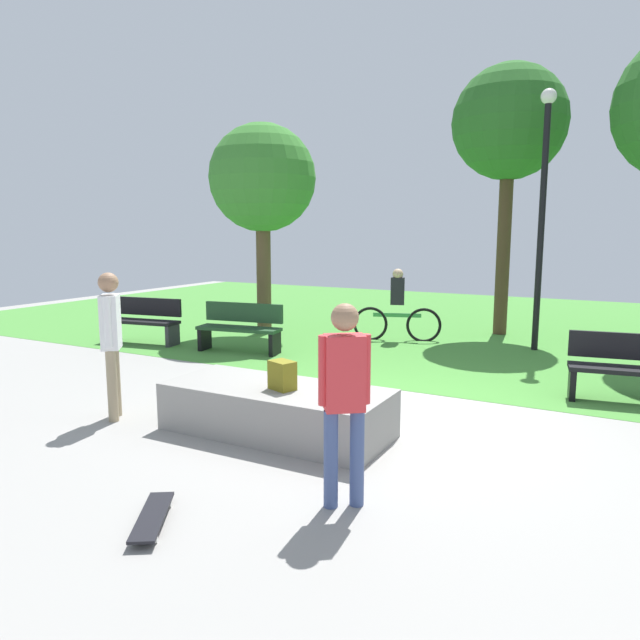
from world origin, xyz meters
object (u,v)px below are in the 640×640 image
object	(u,v)px
skateboard_by_ledge	(152,517)
tree_tall_oak	(509,125)
backpack_on_ledge	(282,375)
lamp_post	(543,198)
skater_performing_trick	(344,390)
skater_watching	(111,334)
cyclist_on_bicycle	(397,310)
park_bench_far_right	(633,367)
tree_leaning_ash	(262,180)
park_bench_by_oak	(240,326)
concrete_ledge	(276,410)
park_bench_near_lamppost	(143,320)

from	to	relation	value
skateboard_by_ledge	tree_tall_oak	xyz separation A→B (m)	(0.66, 9.95, 4.38)
backpack_on_ledge	lamp_post	world-z (taller)	lamp_post
skater_performing_trick	skater_watching	bearing A→B (deg)	167.94
skater_watching	lamp_post	xyz separation A→B (m)	(3.89, 6.74, 1.81)
skater_performing_trick	cyclist_on_bicycle	distance (m)	7.51
skateboard_by_ledge	park_bench_far_right	xyz separation A→B (m)	(3.27, 5.47, 0.42)
tree_leaning_ash	cyclist_on_bicycle	bearing A→B (deg)	11.25
skater_performing_trick	skater_watching	xyz separation A→B (m)	(-3.46, 0.74, 0.05)
backpack_on_ledge	park_bench_by_oak	distance (m)	4.72
concrete_ledge	park_bench_by_oak	world-z (taller)	park_bench_by_oak
skateboard_by_ledge	lamp_post	size ratio (longest dim) A/B	0.16
park_bench_far_right	lamp_post	size ratio (longest dim) A/B	0.34
skater_watching	park_bench_by_oak	distance (m)	4.11
skateboard_by_ledge	park_bench_near_lamppost	world-z (taller)	park_bench_near_lamppost
skater_performing_trick	park_bench_by_oak	xyz separation A→B (m)	(-4.44, 4.69, -0.52)
park_bench_far_right	skater_performing_trick	bearing A→B (deg)	-114.98
backpack_on_ledge	park_bench_by_oak	world-z (taller)	park_bench_by_oak
skateboard_by_ledge	park_bench_near_lamppost	distance (m)	7.75
skateboard_by_ledge	cyclist_on_bicycle	size ratio (longest dim) A/B	0.45
park_bench_by_oak	park_bench_near_lamppost	distance (m)	2.26
skateboard_by_ledge	tree_leaning_ash	distance (m)	9.15
skater_performing_trick	park_bench_far_right	distance (m)	4.97
park_bench_near_lamppost	park_bench_far_right	world-z (taller)	same
park_bench_by_oak	cyclist_on_bicycle	distance (m)	3.30
skater_performing_trick	cyclist_on_bicycle	xyz separation A→B (m)	(-2.25, 7.15, -0.37)
park_bench_far_right	skater_watching	bearing A→B (deg)	-146.03
park_bench_far_right	park_bench_by_oak	bearing A→B (deg)	178.15
tree_tall_oak	cyclist_on_bicycle	distance (m)	4.56
backpack_on_ledge	park_bench_near_lamppost	bearing A→B (deg)	168.90
skater_watching	cyclist_on_bicycle	world-z (taller)	skater_watching
park_bench_far_right	tree_tall_oak	size ratio (longest dim) A/B	0.29
concrete_ledge	park_bench_by_oak	size ratio (longest dim) A/B	1.55
skater_performing_trick	park_bench_by_oak	distance (m)	6.48
park_bench_far_right	tree_tall_oak	world-z (taller)	tree_tall_oak
park_bench_near_lamppost	park_bench_by_oak	bearing A→B (deg)	6.05
backpack_on_ledge	cyclist_on_bicycle	xyz separation A→B (m)	(-0.93, 5.99, -0.07)
skater_watching	tree_tall_oak	bearing A→B (deg)	70.27
skater_performing_trick	tree_leaning_ash	world-z (taller)	tree_leaning_ash
tree_leaning_ash	tree_tall_oak	bearing A→B (deg)	27.16
park_bench_far_right	tree_tall_oak	distance (m)	6.52
concrete_ledge	cyclist_on_bicycle	xyz separation A→B (m)	(-0.81, 5.92, 0.36)
park_bench_by_oak	lamp_post	size ratio (longest dim) A/B	0.34
concrete_ledge	park_bench_far_right	bearing A→B (deg)	42.59
cyclist_on_bicycle	lamp_post	bearing A→B (deg)	7.03
skateboard_by_ledge	tree_tall_oak	bearing A→B (deg)	86.18
backpack_on_ledge	lamp_post	xyz separation A→B (m)	(1.75, 6.32, 2.16)
park_bench_far_right	tree_leaning_ash	bearing A→B (deg)	163.87
tree_leaning_ash	cyclist_on_bicycle	xyz separation A→B (m)	(2.90, 0.58, -2.70)
concrete_ledge	tree_leaning_ash	size ratio (longest dim) A/B	0.57
backpack_on_ledge	skater_watching	bearing A→B (deg)	-148.40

